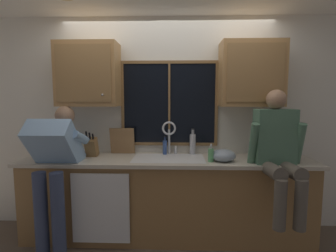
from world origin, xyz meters
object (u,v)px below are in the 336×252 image
object	(u,v)px
knife_block	(92,147)
cutting_board	(122,141)
person_sitting_on_counter	(278,147)
bottle_tall_clear	(165,147)
person_standing	(55,162)
bottle_green_glass	(193,144)
mixing_bowl	(223,155)
soap_dispenser	(211,155)

from	to	relation	value
knife_block	cutting_board	xyz separation A→B (m)	(0.32, 0.16, 0.05)
person_sitting_on_counter	bottle_tall_clear	distance (m)	1.25
person_sitting_on_counter	person_standing	bearing A→B (deg)	-179.54
person_sitting_on_counter	bottle_green_glass	distance (m)	0.96
person_standing	mixing_bowl	world-z (taller)	person_standing
knife_block	bottle_green_glass	bearing A→B (deg)	8.18
cutting_board	mixing_bowl	distance (m)	1.21
soap_dispenser	knife_block	bearing A→B (deg)	171.72
cutting_board	mixing_bowl	size ratio (longest dim) A/B	1.22
knife_block	cutting_board	bearing A→B (deg)	26.37
mixing_bowl	bottle_green_glass	size ratio (longest dim) A/B	0.85
person_sitting_on_counter	bottle_green_glass	size ratio (longest dim) A/B	4.06
mixing_bowl	bottle_tall_clear	size ratio (longest dim) A/B	1.18
mixing_bowl	soap_dispenser	xyz separation A→B (m)	(-0.14, -0.04, 0.02)
person_standing	person_sitting_on_counter	bearing A→B (deg)	0.46
person_sitting_on_counter	knife_block	world-z (taller)	person_sitting_on_counter
cutting_board	bottle_tall_clear	xyz separation A→B (m)	(0.52, -0.02, -0.07)
knife_block	person_standing	bearing A→B (deg)	-127.56
person_sitting_on_counter	mixing_bowl	xyz separation A→B (m)	(-0.51, 0.17, -0.12)
cutting_board	soap_dispenser	xyz separation A→B (m)	(1.02, -0.36, -0.08)
knife_block	bottle_tall_clear	world-z (taller)	knife_block
mixing_bowl	knife_block	bearing A→B (deg)	174.09
mixing_bowl	bottle_green_glass	world-z (taller)	bottle_green_glass
soap_dispenser	cutting_board	bearing A→B (deg)	160.77
cutting_board	bottle_tall_clear	size ratio (longest dim) A/B	1.44
person_sitting_on_counter	bottle_tall_clear	xyz separation A→B (m)	(-1.15, 0.47, -0.09)
soap_dispenser	person_sitting_on_counter	bearing A→B (deg)	-11.45
person_sitting_on_counter	knife_block	xyz separation A→B (m)	(-1.99, 0.33, -0.08)
bottle_green_glass	cutting_board	bearing A→B (deg)	-179.45
person_sitting_on_counter	soap_dispenser	distance (m)	0.67
bottle_green_glass	bottle_tall_clear	distance (m)	0.34
person_standing	cutting_board	xyz separation A→B (m)	(0.59, 0.51, 0.13)
soap_dispenser	bottle_green_glass	xyz separation A→B (m)	(-0.17, 0.36, 0.05)
mixing_bowl	bottle_green_glass	bearing A→B (deg)	133.98
soap_dispenser	mixing_bowl	bearing A→B (deg)	16.76
mixing_bowl	bottle_tall_clear	xyz separation A→B (m)	(-0.64, 0.29, 0.03)
knife_block	soap_dispenser	bearing A→B (deg)	-8.28
person_sitting_on_counter	bottle_green_glass	world-z (taller)	person_sitting_on_counter
bottle_tall_clear	knife_block	bearing A→B (deg)	-170.51
cutting_board	bottle_green_glass	bearing A→B (deg)	0.55
soap_dispenser	bottle_green_glass	world-z (taller)	bottle_green_glass
knife_block	cutting_board	world-z (taller)	cutting_board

